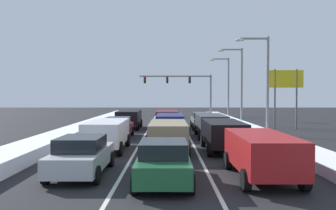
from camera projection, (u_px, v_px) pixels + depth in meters
ground_plane at (166, 139)px, 24.92m from camera, size 121.69×121.69×0.00m
lane_stripe_between_right_lane_and_center_lane at (186, 132)px, 29.60m from camera, size 0.14×51.49×0.01m
lane_stripe_between_center_lane_and_left_lane at (146, 132)px, 29.60m from camera, size 0.14×51.49×0.01m
snow_bank_right_shoulder at (249, 129)px, 29.60m from camera, size 1.96×51.49×0.45m
snow_bank_left_shoulder at (84, 128)px, 29.59m from camera, size 2.09×51.49×0.64m
suv_red_right_lane_nearest at (261, 152)px, 13.00m from camera, size 2.16×4.90×1.67m
suv_black_right_lane_second at (223, 133)px, 19.36m from camera, size 2.16×4.90×1.67m
suv_charcoal_right_lane_third at (211, 124)px, 25.67m from camera, size 2.16×4.90×1.67m
sedan_gray_right_lane_fourth at (202, 120)px, 32.29m from camera, size 2.00×4.50×1.51m
sedan_green_center_lane_nearest at (163, 161)px, 12.44m from camera, size 2.00×4.50×1.51m
suv_tan_center_lane_second at (168, 134)px, 18.68m from camera, size 2.16×4.90×1.67m
suv_navy_center_lane_third at (170, 123)px, 26.00m from camera, size 2.16×4.90×1.67m
suv_maroon_center_lane_fourth at (167, 118)px, 32.14m from camera, size 2.16×4.90×1.67m
sedan_silver_left_lane_nearest at (81, 155)px, 13.69m from camera, size 2.00×4.50×1.51m
suv_white_left_lane_second at (107, 133)px, 19.56m from camera, size 2.16×4.90×1.67m
sedan_red_left_lane_third at (118, 127)px, 25.50m from camera, size 2.00×4.50×1.51m
suv_black_left_lane_fourth at (129, 118)px, 32.29m from camera, size 2.16×4.90×1.67m
traffic_light_gantry at (185, 84)px, 52.84m from camera, size 10.94×0.47×6.20m
street_lamp_right_near at (262, 76)px, 27.13m from camera, size 2.66×0.36×7.66m
street_lamp_right_mid at (238, 79)px, 36.49m from camera, size 2.66×0.36×8.01m
street_lamp_right_far at (225, 82)px, 45.84m from camera, size 2.66×0.36×7.99m
roadside_sign_right at (285, 85)px, 31.99m from camera, size 3.20×0.16×5.50m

